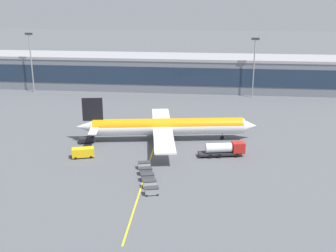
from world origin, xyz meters
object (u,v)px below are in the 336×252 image
baggage_cart_0 (152,191)px  baggage_cart_2 (148,177)px  main_airliner (167,126)px  baggage_cart_1 (150,184)px  baggage_cart_4 (144,165)px  pushback_tug (87,139)px  crew_van (83,152)px  fuel_tanker (225,149)px  baggage_cart_3 (146,171)px

baggage_cart_0 → baggage_cart_2: 6.40m
main_airliner → baggage_cart_1: (-0.27, -28.12, -2.96)m
baggage_cart_0 → baggage_cart_4: same height
pushback_tug → baggage_cart_2: bearing=-47.9°
crew_van → pushback_tug: (-2.00, 10.13, -0.47)m
main_airliner → baggage_cart_1: size_ratio=15.64×
main_airliner → fuel_tanker: size_ratio=4.19×
crew_van → baggage_cart_0: 25.30m
fuel_tanker → baggage_cart_1: (-14.85, -18.55, -0.96)m
main_airliner → baggage_cart_0: main_airliner is taller
baggage_cart_2 → fuel_tanker: bearing=44.6°
baggage_cart_1 → baggage_cart_0: bearing=-74.2°
baggage_cart_3 → baggage_cart_4: bearing=105.8°
fuel_tanker → baggage_cart_2: bearing=-135.4°
main_airliner → fuel_tanker: (14.57, -9.56, -2.00)m
main_airliner → baggage_cart_4: bearing=-98.7°
pushback_tug → baggage_cart_4: size_ratio=1.48×
fuel_tanker → pushback_tug: 35.13m
fuel_tanker → pushback_tug: (-34.68, 5.53, -0.90)m
baggage_cart_0 → baggage_cart_3: size_ratio=1.00×
baggage_cart_3 → baggage_cart_1: bearing=-74.2°
pushback_tug → baggage_cart_3: (18.09, -17.92, -0.07)m
baggage_cart_3 → baggage_cart_4: size_ratio=1.00×
fuel_tanker → baggage_cart_3: 20.73m
crew_van → pushback_tug: 10.34m
fuel_tanker → crew_van: 33.00m
baggage_cart_1 → fuel_tanker: bearing=51.3°
baggage_cart_0 → baggage_cart_1: bearing=105.8°
main_airliner → baggage_cart_0: size_ratio=15.64×
pushback_tug → baggage_cart_3: bearing=-44.7°
fuel_tanker → pushback_tug: size_ratio=2.52×
main_airliner → pushback_tug: 20.71m
crew_van → baggage_cart_3: bearing=-25.8°
fuel_tanker → baggage_cart_2: fuel_tanker is taller
pushback_tug → baggage_cart_2: baggage_cart_2 is taller
pushback_tug → baggage_cart_3: baggage_cart_3 is taller
main_airliner → baggage_cart_0: bearing=-88.9°
fuel_tanker → baggage_cart_4: fuel_tanker is taller
baggage_cart_3 → baggage_cart_0: bearing=-74.2°
pushback_tug → baggage_cart_0: baggage_cart_0 is taller
crew_van → baggage_cart_1: size_ratio=1.82×
baggage_cart_0 → baggage_cart_1: 3.20m
main_airliner → baggage_cart_0: (0.59, -31.20, -2.96)m
baggage_cart_0 → baggage_cart_4: bearing=105.8°
baggage_cart_4 → baggage_cart_2: bearing=-74.2°
baggage_cart_0 → main_airliner: bearing=91.1°
main_airliner → baggage_cart_4: (-2.88, -18.88, -2.96)m
crew_van → main_airliner: bearing=38.0°
baggage_cart_1 → baggage_cart_4: size_ratio=1.00×
baggage_cart_1 → baggage_cart_2: (-0.87, 3.08, 0.00)m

